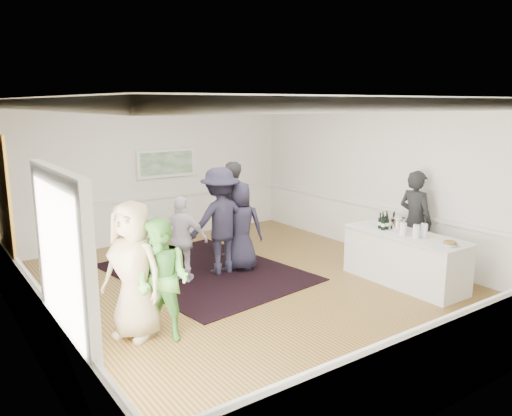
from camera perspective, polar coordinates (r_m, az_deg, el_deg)
floor at (r=8.67m, az=-0.89°, el=-9.34°), size 8.00×8.00×0.00m
ceiling at (r=8.08m, az=-0.97°, el=12.31°), size 7.00×8.00×0.02m
wall_left at (r=6.94m, az=-25.59°, el=-2.13°), size 0.02×8.00×3.20m
wall_right at (r=10.57m, az=14.97°, el=3.11°), size 0.02×8.00×3.20m
wall_back at (r=11.71m, az=-12.05°, el=4.07°), size 7.00×0.02×3.20m
wall_front at (r=5.50m, az=23.37°, el=-5.38°), size 7.00×0.02×3.20m
wainscoting at (r=8.50m, az=-0.90°, el=-6.20°), size 7.00×8.00×1.00m
mirror at (r=8.17m, az=-26.97°, el=1.14°), size 0.05×1.25×1.85m
doorway at (r=5.20m, az=-21.12°, el=-8.29°), size 0.10×1.78×2.56m
landscape_painting at (r=11.80m, az=-10.19°, el=5.09°), size 1.44×0.06×0.66m
area_rug at (r=9.57m, az=-5.74°, el=-7.27°), size 3.26×4.02×0.02m
serving_table at (r=9.22m, az=16.62°, el=-5.54°), size 0.85×2.24×0.91m
bartender at (r=9.90m, az=17.71°, el=-1.40°), size 0.46×0.70×1.92m
guest_tan at (r=6.93m, az=-13.88°, el=-6.91°), size 0.98×1.11×1.90m
guest_green at (r=6.81m, az=-10.64°, el=-8.09°), size 0.97×1.03×1.67m
guest_lilac at (r=8.93m, az=-8.42°, el=-3.59°), size 0.93×0.90×1.55m
guest_dark_a at (r=9.27m, az=-4.10°, el=-1.49°), size 1.33×0.81×2.00m
guest_dark_b at (r=10.35m, az=-2.89°, el=-0.12°), size 0.85×0.73×1.98m
guest_navy at (r=9.48m, az=-1.80°, el=-2.10°), size 0.98×0.94×1.70m
wine_bottles at (r=9.37m, az=14.71°, el=-1.32°), size 0.41×0.26×0.31m
juice_pitchers at (r=8.91m, az=17.66°, el=-2.40°), size 0.35×0.37×0.24m
ice_bucket at (r=9.21m, az=15.97°, el=-1.88°), size 0.26×0.26×0.25m
nut_bowl at (r=8.55m, az=21.29°, el=-3.84°), size 0.24×0.24×0.08m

